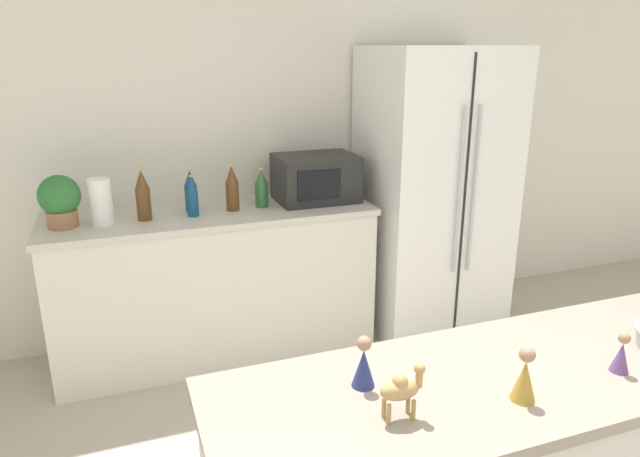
% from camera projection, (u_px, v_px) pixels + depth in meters
% --- Properties ---
extents(wall_back, '(8.00, 0.06, 2.55)m').
position_uv_depth(wall_back, '(262.00, 134.00, 3.60)').
color(wall_back, silver).
rests_on(wall_back, ground_plane).
extents(back_counter, '(1.87, 0.63, 0.90)m').
position_uv_depth(back_counter, '(216.00, 282.00, 3.43)').
color(back_counter, silver).
rests_on(back_counter, ground_plane).
extents(refrigerator, '(0.85, 0.74, 1.81)m').
position_uv_depth(refrigerator, '(433.00, 192.00, 3.69)').
color(refrigerator, white).
rests_on(refrigerator, ground_plane).
extents(potted_plant, '(0.21, 0.21, 0.28)m').
position_uv_depth(potted_plant, '(60.00, 200.00, 2.95)').
color(potted_plant, '#9E6B47').
rests_on(potted_plant, back_counter).
extents(paper_towel_roll, '(0.12, 0.12, 0.25)m').
position_uv_depth(paper_towel_roll, '(101.00, 202.00, 2.99)').
color(paper_towel_roll, white).
rests_on(paper_towel_roll, back_counter).
extents(microwave, '(0.48, 0.37, 0.28)m').
position_uv_depth(microwave, '(316.00, 178.00, 3.48)').
color(microwave, black).
rests_on(microwave, back_counter).
extents(back_bottle_0, '(0.07, 0.07, 0.27)m').
position_uv_depth(back_bottle_0, '(232.00, 189.00, 3.27)').
color(back_bottle_0, brown).
rests_on(back_bottle_0, back_counter).
extents(back_bottle_1, '(0.08, 0.08, 0.29)m').
position_uv_depth(back_bottle_1, '(143.00, 196.00, 3.08)').
color(back_bottle_1, brown).
rests_on(back_bottle_1, back_counter).
extents(back_bottle_2, '(0.06, 0.06, 0.23)m').
position_uv_depth(back_bottle_2, '(192.00, 197.00, 3.16)').
color(back_bottle_2, navy).
rests_on(back_bottle_2, back_counter).
extents(back_bottle_3, '(0.08, 0.08, 0.23)m').
position_uv_depth(back_bottle_3, '(261.00, 189.00, 3.35)').
color(back_bottle_3, '#2D6033').
rests_on(back_bottle_3, back_counter).
extents(back_bottle_4, '(0.07, 0.07, 0.24)m').
position_uv_depth(back_bottle_4, '(191.00, 191.00, 3.26)').
color(back_bottle_4, navy).
rests_on(back_bottle_4, back_counter).
extents(camel_figurine, '(0.12, 0.06, 0.14)m').
position_uv_depth(camel_figurine, '(402.00, 388.00, 1.37)').
color(camel_figurine, tan).
rests_on(camel_figurine, bar_counter).
extents(wise_man_figurine_blue, '(0.05, 0.05, 0.12)m').
position_uv_depth(wise_man_figurine_blue, '(621.00, 355.00, 1.58)').
color(wise_man_figurine_blue, '#6B4784').
rests_on(wise_man_figurine_blue, bar_counter).
extents(wise_man_figurine_crimson, '(0.06, 0.06, 0.15)m').
position_uv_depth(wise_man_figurine_crimson, '(364.00, 365.00, 1.51)').
color(wise_man_figurine_crimson, navy).
rests_on(wise_man_figurine_crimson, bar_counter).
extents(wise_man_figurine_purple, '(0.06, 0.06, 0.15)m').
position_uv_depth(wise_man_figurine_purple, '(525.00, 377.00, 1.45)').
color(wise_man_figurine_purple, '#B28933').
rests_on(wise_man_figurine_purple, bar_counter).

